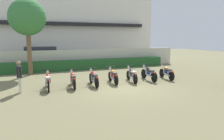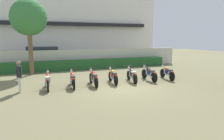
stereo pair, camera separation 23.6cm
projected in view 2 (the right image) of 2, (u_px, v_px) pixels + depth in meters
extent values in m
plane|color=olive|center=(123.00, 88.00, 11.11)|extent=(60.00, 60.00, 0.00)
cube|color=white|center=(70.00, 29.00, 24.61)|extent=(19.23, 6.00, 7.40)
cube|color=black|center=(75.00, 24.00, 21.56)|extent=(16.15, 0.50, 0.36)
cube|color=beige|center=(86.00, 59.00, 18.26)|extent=(18.27, 0.30, 1.65)
cube|color=#235628|center=(88.00, 64.00, 17.68)|extent=(14.61, 0.70, 0.83)
cube|color=silver|center=(45.00, 59.00, 19.08)|extent=(4.53, 1.91, 1.00)
cube|color=#2D333D|center=(42.00, 50.00, 18.87)|extent=(2.72, 1.74, 0.65)
cylinder|color=black|center=(61.00, 61.00, 20.58)|extent=(0.68, 0.23, 0.68)
cylinder|color=black|center=(64.00, 64.00, 18.89)|extent=(0.68, 0.23, 0.68)
cylinder|color=black|center=(26.00, 63.00, 19.40)|extent=(0.68, 0.23, 0.68)
cylinder|color=black|center=(26.00, 65.00, 17.71)|extent=(0.68, 0.23, 0.68)
cylinder|color=brown|center=(31.00, 53.00, 14.99)|extent=(0.31, 0.31, 3.20)
sphere|color=#387A3D|center=(29.00, 17.00, 14.60)|extent=(2.56, 2.56, 2.56)
cylinder|color=black|center=(48.00, 81.00, 11.58)|extent=(0.14, 0.63, 0.62)
cylinder|color=black|center=(48.00, 86.00, 10.33)|extent=(0.14, 0.63, 0.62)
cube|color=silver|center=(48.00, 80.00, 10.88)|extent=(0.25, 0.61, 0.22)
ellipsoid|color=red|center=(48.00, 76.00, 11.01)|extent=(0.26, 0.46, 0.22)
cube|color=beige|center=(48.00, 77.00, 10.63)|extent=(0.24, 0.53, 0.10)
cube|color=red|center=(48.00, 81.00, 10.19)|extent=(0.11, 0.09, 0.08)
cylinder|color=silver|center=(48.00, 75.00, 11.44)|extent=(0.07, 0.23, 0.65)
cylinder|color=black|center=(48.00, 70.00, 11.31)|extent=(0.60, 0.09, 0.04)
sphere|color=silver|center=(48.00, 72.00, 11.52)|extent=(0.14, 0.14, 0.14)
cylinder|color=silver|center=(46.00, 84.00, 10.63)|extent=(0.12, 0.55, 0.07)
cube|color=black|center=(48.00, 80.00, 10.83)|extent=(0.27, 0.38, 0.20)
cylinder|color=black|center=(72.00, 79.00, 11.96)|extent=(0.15, 0.60, 0.59)
cylinder|color=black|center=(74.00, 84.00, 10.75)|extent=(0.15, 0.60, 0.59)
cube|color=silver|center=(73.00, 79.00, 11.28)|extent=(0.26, 0.62, 0.22)
ellipsoid|color=red|center=(72.00, 75.00, 11.41)|extent=(0.26, 0.46, 0.22)
cube|color=#4C4742|center=(73.00, 76.00, 11.03)|extent=(0.25, 0.54, 0.10)
cube|color=red|center=(74.00, 79.00, 10.61)|extent=(0.11, 0.09, 0.08)
cylinder|color=silver|center=(72.00, 74.00, 11.82)|extent=(0.07, 0.23, 0.65)
cylinder|color=black|center=(72.00, 69.00, 11.69)|extent=(0.60, 0.09, 0.04)
sphere|color=silver|center=(71.00, 71.00, 11.90)|extent=(0.14, 0.14, 0.14)
cylinder|color=silver|center=(71.00, 83.00, 11.03)|extent=(0.12, 0.55, 0.07)
cube|color=#A51414|center=(73.00, 78.00, 11.23)|extent=(0.27, 0.38, 0.20)
cylinder|color=black|center=(91.00, 78.00, 12.35)|extent=(0.13, 0.60, 0.60)
cylinder|color=black|center=(96.00, 83.00, 11.14)|extent=(0.13, 0.60, 0.60)
cube|color=silver|center=(94.00, 78.00, 11.67)|extent=(0.24, 0.61, 0.22)
ellipsoid|color=red|center=(93.00, 73.00, 11.80)|extent=(0.25, 0.45, 0.22)
cube|color=#4C4742|center=(95.00, 75.00, 11.43)|extent=(0.23, 0.53, 0.10)
cube|color=red|center=(97.00, 78.00, 11.00)|extent=(0.10, 0.09, 0.08)
cylinder|color=silver|center=(91.00, 73.00, 12.22)|extent=(0.06, 0.23, 0.65)
cylinder|color=black|center=(92.00, 68.00, 12.09)|extent=(0.60, 0.07, 0.04)
sphere|color=silver|center=(91.00, 70.00, 12.29)|extent=(0.14, 0.14, 0.14)
cylinder|color=silver|center=(93.00, 81.00, 11.42)|extent=(0.10, 0.55, 0.07)
cube|color=black|center=(94.00, 77.00, 11.62)|extent=(0.26, 0.37, 0.20)
cylinder|color=black|center=(110.00, 76.00, 12.92)|extent=(0.15, 0.60, 0.59)
cylinder|color=black|center=(116.00, 80.00, 11.75)|extent=(0.15, 0.60, 0.59)
cube|color=silver|center=(113.00, 76.00, 12.26)|extent=(0.26, 0.62, 0.22)
ellipsoid|color=orange|center=(112.00, 72.00, 12.39)|extent=(0.27, 0.46, 0.22)
cube|color=#4C4742|center=(114.00, 73.00, 12.01)|extent=(0.25, 0.54, 0.10)
cube|color=red|center=(116.00, 76.00, 11.61)|extent=(0.11, 0.09, 0.08)
cylinder|color=silver|center=(111.00, 71.00, 12.79)|extent=(0.07, 0.23, 0.65)
cylinder|color=black|center=(111.00, 67.00, 12.65)|extent=(0.60, 0.10, 0.04)
sphere|color=silver|center=(110.00, 68.00, 12.86)|extent=(0.14, 0.14, 0.14)
cylinder|color=silver|center=(112.00, 79.00, 12.01)|extent=(0.13, 0.55, 0.07)
cube|color=#A51414|center=(113.00, 75.00, 12.21)|extent=(0.28, 0.38, 0.20)
cylinder|color=black|center=(129.00, 75.00, 13.32)|extent=(0.18, 0.59, 0.58)
cylinder|color=black|center=(135.00, 79.00, 12.09)|extent=(0.18, 0.59, 0.58)
cube|color=silver|center=(132.00, 75.00, 12.63)|extent=(0.29, 0.62, 0.22)
ellipsoid|color=black|center=(131.00, 71.00, 12.76)|extent=(0.29, 0.47, 0.22)
cube|color=beige|center=(133.00, 72.00, 12.38)|extent=(0.28, 0.54, 0.10)
cube|color=red|center=(136.00, 75.00, 11.95)|extent=(0.11, 0.09, 0.08)
cylinder|color=silver|center=(129.00, 71.00, 13.19)|extent=(0.08, 0.23, 0.65)
cylinder|color=black|center=(130.00, 66.00, 13.05)|extent=(0.60, 0.13, 0.04)
sphere|color=silver|center=(129.00, 67.00, 13.26)|extent=(0.14, 0.14, 0.14)
cylinder|color=silver|center=(131.00, 78.00, 12.39)|extent=(0.15, 0.55, 0.07)
cube|color=black|center=(132.00, 74.00, 12.58)|extent=(0.29, 0.39, 0.20)
cylinder|color=black|center=(144.00, 74.00, 13.74)|extent=(0.13, 0.62, 0.61)
cylinder|color=black|center=(154.00, 77.00, 12.50)|extent=(0.13, 0.62, 0.61)
cube|color=silver|center=(149.00, 73.00, 13.05)|extent=(0.23, 0.61, 0.22)
ellipsoid|color=black|center=(148.00, 69.00, 13.17)|extent=(0.25, 0.45, 0.22)
cube|color=#4C4742|center=(151.00, 71.00, 12.80)|extent=(0.23, 0.53, 0.10)
cube|color=red|center=(155.00, 73.00, 12.36)|extent=(0.10, 0.09, 0.08)
cylinder|color=silver|center=(145.00, 69.00, 13.61)|extent=(0.06, 0.23, 0.65)
cylinder|color=black|center=(146.00, 65.00, 13.48)|extent=(0.60, 0.07, 0.04)
sphere|color=silver|center=(144.00, 66.00, 13.69)|extent=(0.14, 0.14, 0.14)
cylinder|color=silver|center=(150.00, 76.00, 12.80)|extent=(0.10, 0.55, 0.07)
cube|color=navy|center=(150.00, 73.00, 12.99)|extent=(0.26, 0.37, 0.20)
cylinder|color=black|center=(163.00, 73.00, 14.13)|extent=(0.17, 0.59, 0.58)
cylinder|color=black|center=(172.00, 76.00, 12.93)|extent=(0.17, 0.59, 0.58)
cube|color=silver|center=(168.00, 72.00, 13.46)|extent=(0.28, 0.62, 0.22)
ellipsoid|color=orange|center=(166.00, 69.00, 13.59)|extent=(0.28, 0.47, 0.22)
cube|color=#4C4742|center=(169.00, 70.00, 13.20)|extent=(0.27, 0.54, 0.10)
cube|color=red|center=(173.00, 72.00, 12.79)|extent=(0.11, 0.09, 0.08)
cylinder|color=silver|center=(163.00, 69.00, 14.00)|extent=(0.08, 0.23, 0.65)
cylinder|color=black|center=(164.00, 64.00, 13.86)|extent=(0.60, 0.12, 0.04)
sphere|color=silver|center=(163.00, 66.00, 14.08)|extent=(0.14, 0.14, 0.14)
cylinder|color=silver|center=(168.00, 75.00, 13.21)|extent=(0.15, 0.55, 0.07)
cube|color=navy|center=(168.00, 72.00, 13.40)|extent=(0.29, 0.39, 0.20)
cylinder|color=silver|center=(20.00, 84.00, 10.33)|extent=(0.13, 0.13, 0.78)
cylinder|color=silver|center=(20.00, 85.00, 10.14)|extent=(0.13, 0.13, 0.78)
cube|color=#232328|center=(19.00, 71.00, 10.13)|extent=(0.22, 0.46, 0.55)
cylinder|color=#232328|center=(19.00, 70.00, 10.39)|extent=(0.09, 0.09, 0.52)
cylinder|color=#232328|center=(19.00, 72.00, 9.88)|extent=(0.09, 0.09, 0.52)
sphere|color=#9E7556|center=(18.00, 63.00, 10.07)|extent=(0.21, 0.21, 0.21)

